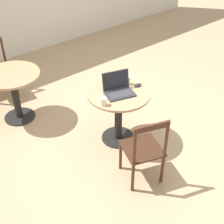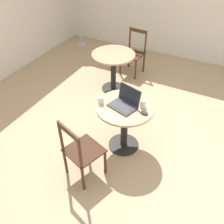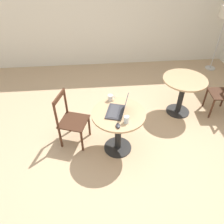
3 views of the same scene
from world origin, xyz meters
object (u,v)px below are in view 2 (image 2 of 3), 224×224
at_px(chair_mid_right, 134,53).
at_px(cafe_table_near, 125,117).
at_px(mouse, 144,113).
at_px(mug, 101,100).
at_px(chair_near_left, 81,152).
at_px(cafe_table_mid, 113,64).
at_px(laptop, 125,103).
at_px(drinking_glass, 143,104).

bearing_deg(chair_mid_right, cafe_table_near, -159.99).
relative_size(mouse, mug, 0.89).
bearing_deg(mug, chair_mid_right, 11.51).
bearing_deg(chair_near_left, cafe_table_near, -18.90).
distance_m(cafe_table_mid, chair_near_left, 2.08).
height_order(laptop, mug, laptop).
height_order(cafe_table_near, chair_mid_right, chair_mid_right).
relative_size(chair_mid_right, mouse, 8.97).
xyz_separation_m(chair_near_left, mouse, (0.68, -0.53, 0.31)).
xyz_separation_m(cafe_table_mid, chair_near_left, (-2.00, -0.58, -0.10)).
bearing_deg(chair_mid_right, laptop, -160.17).
distance_m(mouse, mug, 0.60).
height_order(cafe_table_mid, mug, mug).
bearing_deg(mug, mouse, -85.47).
xyz_separation_m(cafe_table_near, mouse, (-0.04, -0.28, 0.21)).
relative_size(cafe_table_mid, mouse, 7.80).
relative_size(cafe_table_mid, drinking_glass, 7.30).
bearing_deg(drinking_glass, cafe_table_mid, 40.89).
bearing_deg(mug, cafe_table_mid, 20.55).
bearing_deg(mug, cafe_table_near, -75.06).
distance_m(cafe_table_mid, laptop, 1.54).
xyz_separation_m(mouse, drinking_glass, (0.12, 0.07, 0.04)).
height_order(cafe_table_near, cafe_table_mid, same).
height_order(chair_near_left, mug, chair_near_left).
distance_m(cafe_table_mid, mouse, 1.73).
relative_size(cafe_table_near, drinking_glass, 7.30).
bearing_deg(cafe_table_near, chair_near_left, 161.10).
bearing_deg(laptop, mug, 105.42).
distance_m(chair_near_left, mouse, 0.91).
bearing_deg(mouse, laptop, 82.72).
relative_size(mouse, drinking_glass, 0.94).
bearing_deg(laptop, cafe_table_mid, 32.50).
xyz_separation_m(cafe_table_mid, drinking_glass, (-1.20, -1.04, 0.25)).
xyz_separation_m(cafe_table_near, chair_mid_right, (2.05, 0.75, -0.10)).
distance_m(chair_near_left, mug, 0.72).
relative_size(chair_near_left, drinking_glass, 8.39).
bearing_deg(cafe_table_near, laptop, 84.69).
xyz_separation_m(chair_near_left, drinking_glass, (0.80, -0.46, 0.35)).
relative_size(cafe_table_near, chair_mid_right, 0.87).
height_order(cafe_table_mid, chair_mid_right, chair_mid_right).
relative_size(cafe_table_near, mug, 6.92).
bearing_deg(mug, laptop, -74.58).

